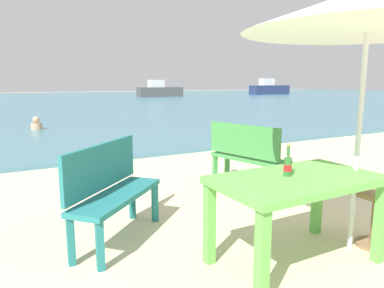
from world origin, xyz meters
name	(u,v)px	position (x,y,z in m)	size (l,w,h in m)	color
sea_water	(39,101)	(0.00, 30.00, 0.04)	(120.00, 50.00, 0.08)	teal
picnic_table_green	(297,189)	(-0.84, 0.41, 0.65)	(1.40, 0.80, 0.76)	#60B24C
beer_bottle_amber	(288,165)	(-0.91, 0.47, 0.85)	(0.07, 0.07, 0.26)	#2D662D
patio_umbrella	(369,10)	(-0.22, 0.34, 2.12)	(2.10, 2.10, 2.30)	silver
side_table_wood	(376,210)	(0.04, 0.28, 0.35)	(0.44, 0.44, 0.54)	olive
bench_teal_center	(111,186)	(-2.08, 1.60, 0.54)	(1.12, 1.09, 0.95)	#237275
bench_green_left	(247,153)	(0.08, 2.29, 0.54)	(0.64, 1.25, 0.95)	#3D8C42
swimmer_person	(36,124)	(-1.98, 10.28, 0.24)	(0.34, 0.34, 0.41)	tan
boat_sailboat	(160,91)	(11.77, 32.29, 0.70)	(4.74, 1.29, 1.72)	#4C4C4C
boat_cargo_ship	(269,89)	(26.99, 32.92, 0.78)	(5.36, 1.46, 1.95)	navy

